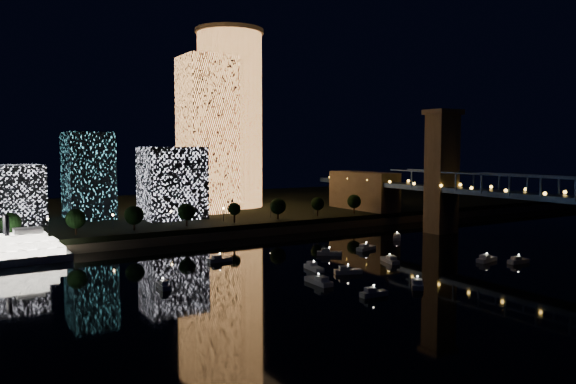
# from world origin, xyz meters

# --- Properties ---
(ground) EXTENTS (520.00, 520.00, 0.00)m
(ground) POSITION_xyz_m (0.00, 0.00, 0.00)
(ground) COLOR black
(ground) RESTS_ON ground
(far_bank) EXTENTS (420.00, 160.00, 5.00)m
(far_bank) POSITION_xyz_m (0.00, 160.00, 2.50)
(far_bank) COLOR black
(far_bank) RESTS_ON ground
(seawall) EXTENTS (420.00, 6.00, 3.00)m
(seawall) POSITION_xyz_m (0.00, 82.00, 1.50)
(seawall) COLOR #6B5E4C
(seawall) RESTS_ON ground
(tower_cylindrical) EXTENTS (34.00, 34.00, 88.10)m
(tower_cylindrical) POSITION_xyz_m (15.63, 144.97, 49.17)
(tower_cylindrical) COLOR #F79B4F
(tower_cylindrical) RESTS_ON far_bank
(tower_rectangular) EXTENTS (22.35, 22.35, 71.10)m
(tower_rectangular) POSITION_xyz_m (-3.89, 128.64, 40.55)
(tower_rectangular) COLOR #F79B4F
(tower_rectangular) RESTS_ON far_bank
(midrise_blocks) EXTENTS (99.69, 41.17, 36.16)m
(midrise_blocks) POSITION_xyz_m (-64.51, 122.27, 19.92)
(midrise_blocks) COLOR white
(midrise_blocks) RESTS_ON far_bank
(truss_bridge) EXTENTS (13.00, 266.00, 50.00)m
(truss_bridge) POSITION_xyz_m (65.00, 3.72, 16.25)
(truss_bridge) COLOR #17274B
(truss_bridge) RESTS_ON ground
(motorboats) EXTENTS (106.35, 66.24, 2.78)m
(motorboats) POSITION_xyz_m (-2.60, 15.43, 0.81)
(motorboats) COLOR silver
(motorboats) RESTS_ON ground
(esplanade_trees) EXTENTS (166.10, 6.95, 8.97)m
(esplanade_trees) POSITION_xyz_m (-33.36, 88.00, 10.47)
(esplanade_trees) COLOR black
(esplanade_trees) RESTS_ON far_bank
(street_lamps) EXTENTS (132.70, 0.70, 5.65)m
(street_lamps) POSITION_xyz_m (-34.00, 94.00, 9.02)
(street_lamps) COLOR black
(street_lamps) RESTS_ON far_bank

